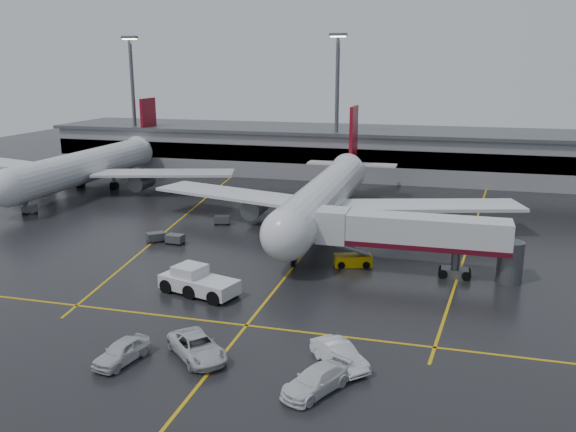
# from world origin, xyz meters

# --- Properties ---
(ground) EXTENTS (220.00, 220.00, 0.00)m
(ground) POSITION_xyz_m (0.00, 0.00, 0.00)
(ground) COLOR black
(ground) RESTS_ON ground
(apron_line_centre) EXTENTS (0.25, 90.00, 0.02)m
(apron_line_centre) POSITION_xyz_m (0.00, 0.00, 0.01)
(apron_line_centre) COLOR gold
(apron_line_centre) RESTS_ON ground
(apron_line_stop) EXTENTS (60.00, 0.25, 0.02)m
(apron_line_stop) POSITION_xyz_m (0.00, -22.00, 0.01)
(apron_line_stop) COLOR gold
(apron_line_stop) RESTS_ON ground
(apron_line_left) EXTENTS (9.99, 69.35, 0.02)m
(apron_line_left) POSITION_xyz_m (-20.00, 10.00, 0.01)
(apron_line_left) COLOR gold
(apron_line_left) RESTS_ON ground
(apron_line_right) EXTENTS (7.57, 69.64, 0.02)m
(apron_line_right) POSITION_xyz_m (18.00, 10.00, 0.01)
(apron_line_right) COLOR gold
(apron_line_right) RESTS_ON ground
(terminal) EXTENTS (122.00, 19.00, 8.60)m
(terminal) POSITION_xyz_m (0.00, 47.93, 4.32)
(terminal) COLOR gray
(terminal) RESTS_ON ground
(light_mast_left) EXTENTS (3.00, 1.20, 25.45)m
(light_mast_left) POSITION_xyz_m (-45.00, 42.00, 14.47)
(light_mast_left) COLOR #595B60
(light_mast_left) RESTS_ON ground
(light_mast_mid) EXTENTS (3.00, 1.20, 25.45)m
(light_mast_mid) POSITION_xyz_m (-5.00, 42.00, 14.47)
(light_mast_mid) COLOR #595B60
(light_mast_mid) RESTS_ON ground
(main_airliner) EXTENTS (48.80, 45.60, 14.10)m
(main_airliner) POSITION_xyz_m (0.00, 9.70, 4.21)
(main_airliner) COLOR silver
(main_airliner) RESTS_ON ground
(second_airliner) EXTENTS (48.80, 45.60, 14.10)m
(second_airliner) POSITION_xyz_m (-42.00, 21.70, 4.21)
(second_airliner) COLOR silver
(second_airliner) RESTS_ON ground
(jet_bridge) EXTENTS (19.90, 3.40, 6.05)m
(jet_bridge) POSITION_xyz_m (11.87, -6.00, 3.93)
(jet_bridge) COLOR silver
(jet_bridge) RESTS_ON ground
(pushback_tractor) EXTENTS (7.87, 4.93, 2.62)m
(pushback_tractor) POSITION_xyz_m (-6.56, -16.58, 1.04)
(pushback_tractor) COLOR silver
(pushback_tractor) RESTS_ON ground
(belt_loader) EXTENTS (4.14, 2.72, 2.43)m
(belt_loader) POSITION_xyz_m (5.82, -5.23, 0.60)
(belt_loader) COLOR #D3A405
(belt_loader) RESTS_ON ground
(service_van_a) EXTENTS (6.06, 5.91, 1.61)m
(service_van_a) POSITION_xyz_m (-1.62, -27.97, 0.81)
(service_van_a) COLOR silver
(service_van_a) RESTS_ON ground
(service_van_b) EXTENTS (4.40, 5.69, 1.54)m
(service_van_b) POSITION_xyz_m (7.51, -30.22, 0.77)
(service_van_b) COLOR white
(service_van_b) RESTS_ON ground
(service_van_c) EXTENTS (4.79, 4.78, 1.65)m
(service_van_c) POSITION_xyz_m (8.34, -26.51, 0.83)
(service_van_c) COLOR white
(service_van_c) RESTS_ON ground
(service_van_d) EXTENTS (2.77, 4.94, 1.59)m
(service_van_d) POSITION_xyz_m (-6.43, -29.96, 0.79)
(service_van_d) COLOR silver
(service_van_d) RESTS_ON ground
(baggage_cart_a) EXTENTS (2.09, 1.45, 1.12)m
(baggage_cart_a) POSITION_xyz_m (-15.35, -2.89, 0.63)
(baggage_cart_a) COLOR #595B60
(baggage_cart_a) RESTS_ON ground
(baggage_cart_b) EXTENTS (2.37, 2.28, 1.12)m
(baggage_cart_b) POSITION_xyz_m (-17.90, -2.73, 0.63)
(baggage_cart_b) COLOR #595B60
(baggage_cart_b) RESTS_ON ground
(baggage_cart_c) EXTENTS (2.29, 1.82, 1.12)m
(baggage_cart_c) POSITION_xyz_m (-13.29, 6.79, 0.63)
(baggage_cart_c) COLOR #595B60
(baggage_cart_c) RESTS_ON ground
(baggage_cart_d) EXTENTS (2.31, 1.88, 1.12)m
(baggage_cart_d) POSITION_xyz_m (-47.18, 10.35, 0.63)
(baggage_cart_d) COLOR #595B60
(baggage_cart_d) RESTS_ON ground
(baggage_cart_e) EXTENTS (2.38, 2.21, 1.12)m
(baggage_cart_e) POSITION_xyz_m (-41.50, 5.29, 0.63)
(baggage_cart_e) COLOR #595B60
(baggage_cart_e) RESTS_ON ground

